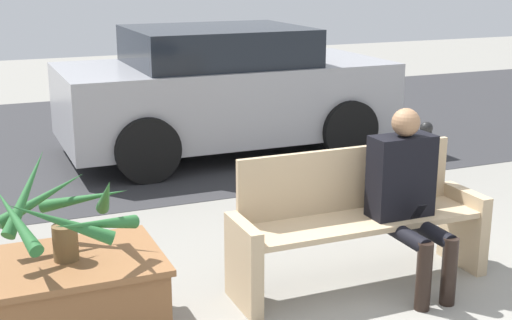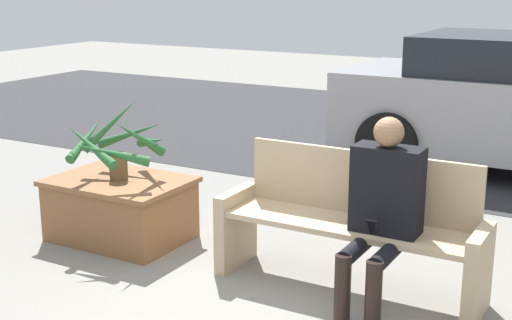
{
  "view_description": "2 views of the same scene",
  "coord_description": "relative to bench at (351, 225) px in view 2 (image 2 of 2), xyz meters",
  "views": [
    {
      "loc": [
        -2.46,
        -3.12,
        2.22
      ],
      "look_at": [
        -0.62,
        1.24,
        0.92
      ],
      "focal_mm": 50.0,
      "sensor_mm": 36.0,
      "label": 1
    },
    {
      "loc": [
        1.79,
        -3.41,
        2.15
      ],
      "look_at": [
        -0.68,
        0.97,
        0.84
      ],
      "focal_mm": 50.0,
      "sensor_mm": 36.0,
      "label": 2
    }
  ],
  "objects": [
    {
      "name": "road_surface",
      "position": [
        -0.06,
        5.12,
        -0.46
      ],
      "size": [
        20.0,
        6.0,
        0.01
      ],
      "primitive_type": "cube",
      "color": "#2D2D30",
      "rests_on": "ground_plane"
    },
    {
      "name": "bench",
      "position": [
        0.0,
        0.0,
        0.0
      ],
      "size": [
        1.89,
        0.49,
        0.96
      ],
      "color": "tan",
      "rests_on": "ground_plane"
    },
    {
      "name": "person_seated",
      "position": [
        0.28,
        -0.19,
        0.25
      ],
      "size": [
        0.45,
        0.63,
        1.28
      ],
      "color": "black",
      "rests_on": "ground_plane"
    },
    {
      "name": "planter_box",
      "position": [
        -2.03,
        -0.05,
        -0.18
      ],
      "size": [
        1.12,
        0.8,
        0.52
      ],
      "color": "brown",
      "rests_on": "ground_plane"
    },
    {
      "name": "potted_plant",
      "position": [
        -2.03,
        -0.05,
        0.36
      ],
      "size": [
        0.82,
        0.88,
        0.63
      ],
      "color": "brown",
      "rests_on": "planter_box"
    }
  ]
}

